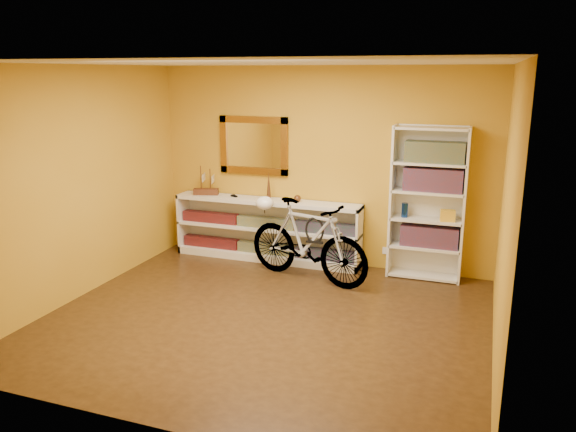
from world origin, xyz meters
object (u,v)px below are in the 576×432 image
(console_unit, at_px, (267,230))
(bicycle, at_px, (307,241))
(bookcase, at_px, (427,204))
(helmet, at_px, (265,203))

(console_unit, distance_m, bicycle, 0.95)
(bookcase, bearing_deg, bicycle, -156.36)
(console_unit, relative_size, bicycle, 1.50)
(console_unit, distance_m, bookcase, 2.18)
(console_unit, relative_size, bookcase, 1.37)
(bookcase, bearing_deg, helmet, -168.29)
(console_unit, bearing_deg, bicycle, -36.52)
(console_unit, bearing_deg, bookcase, 0.68)
(bicycle, bearing_deg, bookcase, -50.64)
(bookcase, relative_size, bicycle, 1.10)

